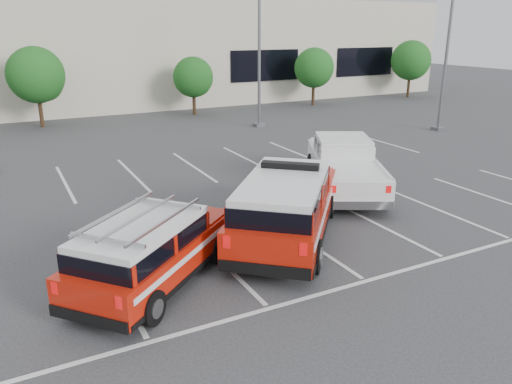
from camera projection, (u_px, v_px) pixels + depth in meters
ground at (303, 239)px, 14.55m from camera, size 120.00×120.00×0.00m
stall_markings at (237, 195)px, 18.34m from camera, size 23.00×15.00×0.01m
convention_building at (92, 42)px, 39.98m from camera, size 60.00×16.99×13.20m
tree_mid_left at (38, 77)px, 30.01m from camera, size 3.37×3.37×4.85m
tree_mid_right at (194, 78)px, 34.56m from camera, size 2.77×2.77×3.99m
tree_right at (315, 69)px, 38.85m from camera, size 3.07×3.07×4.42m
tree_far_right at (411, 62)px, 43.15m from camera, size 3.37×3.37×4.85m
light_pole_mid at (259, 40)px, 29.46m from camera, size 0.90×0.60×10.24m
light_pole_right at (448, 40)px, 28.35m from camera, size 0.90×0.60×10.24m
fire_chief_suv at (286, 211)px, 14.25m from camera, size 5.75×6.18×2.18m
white_pickup at (344, 170)px, 18.79m from camera, size 4.85×6.57×1.93m
ladder_suv at (152, 255)px, 11.76m from camera, size 4.92×4.65×1.92m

